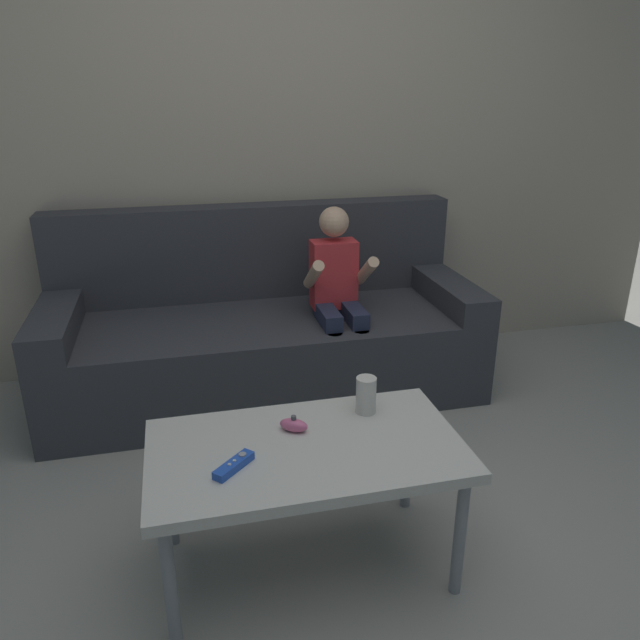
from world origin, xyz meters
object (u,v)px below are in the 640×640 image
object	(u,v)px
nunchuk_pink	(294,425)
game_remote_blue_near_edge	(234,465)
couch	(264,332)
person_seated_on_couch	(338,294)
coffee_table	(306,457)
soda_can	(366,395)

from	to	relation	value
nunchuk_pink	game_remote_blue_near_edge	bearing A→B (deg)	-141.95
couch	person_seated_on_couch	world-z (taller)	person_seated_on_couch
coffee_table	nunchuk_pink	xyz separation A→B (m)	(-0.02, 0.09, 0.06)
couch	person_seated_on_couch	xyz separation A→B (m)	(0.33, -0.18, 0.24)
person_seated_on_couch	game_remote_blue_near_edge	bearing A→B (deg)	-117.79
coffee_table	person_seated_on_couch	bearing A→B (deg)	70.21
soda_can	person_seated_on_couch	bearing A→B (deg)	80.26
coffee_table	nunchuk_pink	world-z (taller)	nunchuk_pink
nunchuk_pink	soda_can	world-z (taller)	soda_can
nunchuk_pink	soda_can	bearing A→B (deg)	13.67
soda_can	nunchuk_pink	bearing A→B (deg)	-166.33
person_seated_on_couch	coffee_table	bearing A→B (deg)	-109.79
couch	nunchuk_pink	distance (m)	1.21
couch	game_remote_blue_near_edge	world-z (taller)	couch
couch	coffee_table	world-z (taller)	couch
couch	nunchuk_pink	size ratio (longest dim) A/B	20.65
person_seated_on_couch	soda_can	world-z (taller)	person_seated_on_couch
couch	nunchuk_pink	xyz separation A→B (m)	(-0.08, -1.19, 0.18)
couch	game_remote_blue_near_edge	bearing A→B (deg)	-101.88
person_seated_on_couch	soda_can	size ratio (longest dim) A/B	7.60
person_seated_on_couch	game_remote_blue_near_edge	xyz separation A→B (m)	(-0.61, -1.16, -0.07)
soda_can	couch	bearing A→B (deg)	98.46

